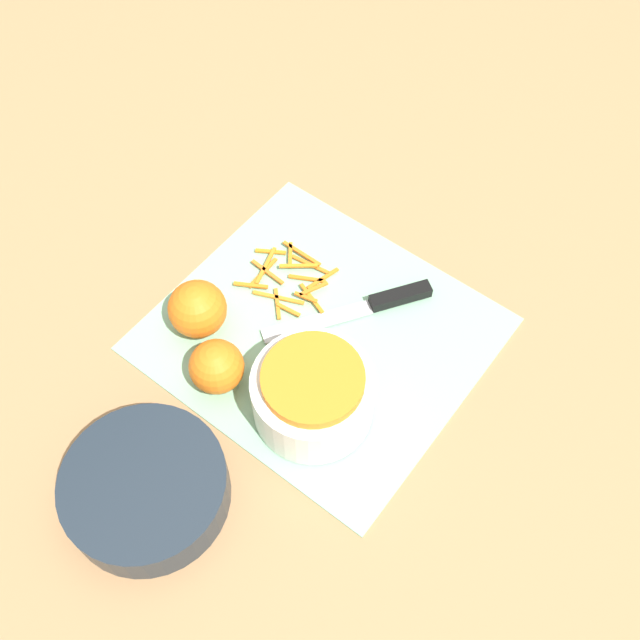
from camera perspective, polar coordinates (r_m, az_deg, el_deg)
name	(u,v)px	position (r m, az deg, el deg)	size (l,w,h in m)	color
ground_plane	(320,335)	(1.00, 0.00, -1.12)	(4.00, 4.00, 0.00)	#9E754C
cutting_board	(320,333)	(0.99, 0.00, -1.02)	(0.41, 0.37, 0.01)	#84B793
bowl_speckled	(313,393)	(0.90, -0.53, -5.61)	(0.15, 0.15, 0.09)	silver
bowl_dark	(146,488)	(0.90, -13.12, -12.38)	(0.19, 0.19, 0.05)	#1E2833
knife	(378,303)	(1.01, 4.47, 1.32)	(0.15, 0.21, 0.02)	black
orange_left	(197,309)	(0.98, -9.32, 0.84)	(0.08, 0.08, 0.08)	orange
orange_right	(217,367)	(0.93, -7.88, -3.54)	(0.07, 0.07, 0.07)	orange
peel_pile	(289,277)	(1.04, -2.39, 3.26)	(0.14, 0.12, 0.01)	orange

